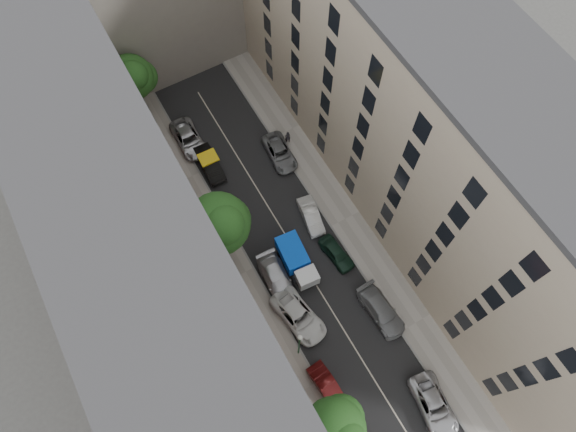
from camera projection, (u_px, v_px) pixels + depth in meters
ground at (293, 247)px, 45.85m from camera, size 120.00×120.00×0.00m
road_surface at (293, 247)px, 45.84m from camera, size 8.00×44.00×0.02m
sidewalk_left at (238, 276)px, 44.64m from camera, size 3.00×44.00×0.15m
sidewalk_right at (345, 219)px, 46.93m from camera, size 3.00×44.00×0.15m
building_left at (153, 268)px, 34.49m from camera, size 8.00×44.00×20.00m
building_right at (419, 133)px, 39.07m from camera, size 8.00×44.00×20.00m
tarp_truck at (296, 260)px, 44.02m from camera, size 2.32×4.98×2.23m
car_left_1 at (328, 387)px, 40.19m from camera, size 1.73×4.17×1.34m
car_left_2 at (299, 316)px, 42.46m from camera, size 3.34×5.75×1.51m
car_left_3 at (277, 280)px, 43.78m from camera, size 2.45×5.31×1.50m
car_left_4 at (230, 214)px, 46.49m from camera, size 2.17×4.16×1.35m
car_left_5 at (210, 164)px, 48.63m from camera, size 1.70×4.51×1.47m
car_left_6 at (189, 139)px, 49.86m from camera, size 2.37×5.06×1.40m
car_right_0 at (434, 406)px, 39.56m from camera, size 3.08×5.40×1.42m
car_right_1 at (381, 311)px, 42.68m from camera, size 2.28×5.13×1.46m
car_right_2 at (337, 253)px, 44.92m from camera, size 1.95×3.97×1.30m
car_right_3 at (311, 216)px, 46.42m from camera, size 2.03×4.17×1.32m
car_right_4 at (280, 153)px, 49.25m from camera, size 2.59×4.91×1.32m
tree_near at (336, 431)px, 34.76m from camera, size 4.79×4.44×7.43m
tree_mid at (220, 225)px, 39.95m from camera, size 5.34×5.08×9.02m
tree_far at (133, 79)px, 47.10m from camera, size 4.67×4.29×7.70m
lamp_post at (299, 343)px, 38.35m from camera, size 0.36×0.36×6.15m
pedestrian at (288, 137)px, 49.67m from camera, size 0.64×0.48×1.57m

